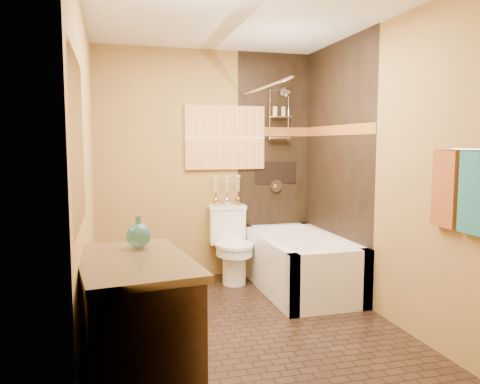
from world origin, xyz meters
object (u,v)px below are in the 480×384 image
object	(u,v)px
toilet	(231,244)
bathtub	(299,268)
sunset_painting	(225,138)
vanity	(134,333)

from	to	relation	value
toilet	bathtub	bearing A→B (deg)	-33.15
sunset_painting	toilet	distance (m)	1.17
bathtub	toilet	bearing A→B (deg)	142.60
toilet	sunset_painting	bearing A→B (deg)	94.24
sunset_painting	bathtub	distance (m)	1.63
sunset_painting	vanity	xyz separation A→B (m)	(-1.12, -2.48, -1.12)
toilet	vanity	bearing A→B (deg)	-112.74
vanity	toilet	bearing A→B (deg)	55.50
sunset_painting	bathtub	size ratio (longest dim) A/B	0.60
sunset_painting	vanity	bearing A→B (deg)	-114.43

